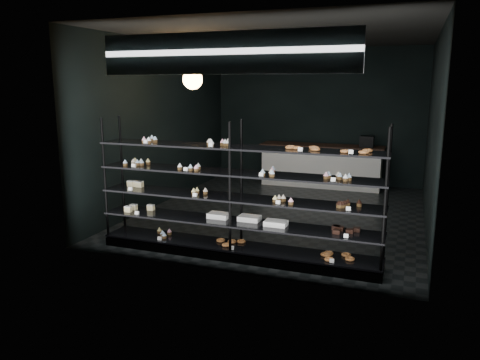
{
  "coord_description": "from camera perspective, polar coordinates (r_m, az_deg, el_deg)",
  "views": [
    {
      "loc": [
        2.2,
        -8.27,
        2.41
      ],
      "look_at": [
        -0.16,
        -1.9,
        0.98
      ],
      "focal_mm": 35.0,
      "sensor_mm": 36.0,
      "label": 1
    }
  ],
  "objects": [
    {
      "name": "display_shelf",
      "position": [
        6.48,
        -0.71,
        -4.07
      ],
      "size": [
        4.0,
        0.5,
        1.91
      ],
      "color": "black",
      "rests_on": "room"
    },
    {
      "name": "signage",
      "position": [
        5.79,
        -2.1,
        15.24
      ],
      "size": [
        3.3,
        0.05,
        0.5
      ],
      "color": "#0B193B",
      "rests_on": "room"
    },
    {
      "name": "pendant_lamp",
      "position": [
        7.95,
        -5.8,
        12.1
      ],
      "size": [
        0.33,
        0.33,
        0.89
      ],
      "color": "black",
      "rests_on": "room"
    },
    {
      "name": "service_counter",
      "position": [
        11.11,
        9.91,
        1.78
      ],
      "size": [
        2.83,
        0.65,
        1.23
      ],
      "color": "silver",
      "rests_on": "room"
    },
    {
      "name": "room",
      "position": [
        8.59,
        5.46,
        6.4
      ],
      "size": [
        5.01,
        6.01,
        3.2
      ],
      "color": "black",
      "rests_on": "ground"
    }
  ]
}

